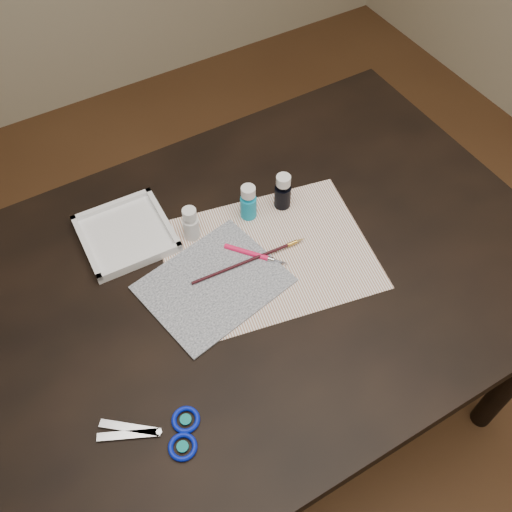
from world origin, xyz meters
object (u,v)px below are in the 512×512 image
paper (268,255)px  paint_bottle_white (191,223)px  palette_tray (126,233)px  paint_bottle_cyan (248,202)px  scissors (149,436)px  paint_bottle_navy (283,191)px  canvas (214,284)px

paper → paint_bottle_white: (-0.12, 0.13, 0.04)m
paper → palette_tray: 0.32m
paper → paint_bottle_white: size_ratio=5.10×
paint_bottle_white → palette_tray: bearing=150.6°
paint_bottle_cyan → scissors: (-0.41, -0.36, -0.04)m
paint_bottle_navy → paint_bottle_cyan: bearing=171.9°
paint_bottle_cyan → scissors: size_ratio=0.46×
scissors → palette_tray: 0.46m
paint_bottle_white → palette_tray: (-0.13, 0.07, -0.03)m
canvas → paint_bottle_navy: (0.24, 0.12, 0.04)m
paint_bottle_cyan → scissors: paint_bottle_cyan is taller
canvas → paint_bottle_navy: 0.27m
paint_bottle_navy → scissors: size_ratio=0.47×
paper → canvas: 0.14m
scissors → canvas: bearing=-112.1°
canvas → paint_bottle_white: (0.02, 0.14, 0.04)m
paint_bottle_white → paint_bottle_cyan: (0.14, -0.01, 0.00)m
paper → scissors: bearing=-148.5°
canvas → paint_bottle_white: size_ratio=3.22×
paper → paint_bottle_navy: (0.10, 0.11, 0.05)m
paint_bottle_cyan → scissors: bearing=-138.6°
paint_bottle_cyan → paint_bottle_navy: (0.08, -0.01, 0.00)m
paint_bottle_white → paint_bottle_navy: bearing=-5.8°
paint_bottle_navy → palette_tray: bearing=164.9°
canvas → paint_bottle_cyan: bearing=39.3°
paint_bottle_white → scissors: bearing=-126.1°
canvas → scissors: bearing=-137.4°
palette_tray → scissors: bearing=-107.7°
paint_bottle_cyan → paint_bottle_navy: paint_bottle_navy is taller
paint_bottle_cyan → palette_tray: bearing=162.7°
paper → paint_bottle_navy: bearing=46.5°
canvas → paint_bottle_navy: paint_bottle_navy is taller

